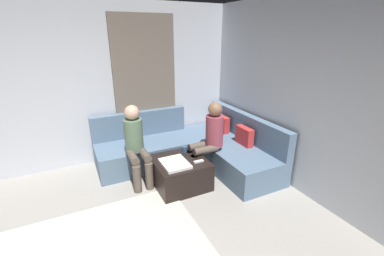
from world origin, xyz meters
TOP-DOWN VIEW (x-y plane):
  - wall_back at (0.00, 2.94)m, footprint 6.00×0.12m
  - wall_left at (-2.94, 0.00)m, footprint 0.12×6.00m
  - curtain_panel at (-2.84, 1.30)m, footprint 0.06×1.10m
  - sectional_couch at (-2.08, 1.88)m, footprint 2.10×2.55m
  - ottoman at (-1.52, 1.38)m, footprint 0.76×0.76m
  - folded_blanket at (-1.42, 1.26)m, footprint 0.44×0.36m
  - coffee_mug at (-1.74, 1.56)m, footprint 0.08×0.08m
  - game_remote at (-1.34, 1.60)m, footprint 0.05×0.15m
  - person_on_couch_back at (-1.64, 1.93)m, footprint 0.30×0.60m
  - person_on_couch_side at (-1.93, 0.84)m, footprint 0.60×0.30m

SIDE VIEW (x-z plane):
  - ottoman at x=-1.52m, z-range 0.00..0.42m
  - sectional_couch at x=-2.08m, z-range -0.15..0.72m
  - game_remote at x=-1.34m, z-range 0.42..0.44m
  - folded_blanket at x=-1.42m, z-range 0.42..0.46m
  - coffee_mug at x=-1.74m, z-range 0.42..0.52m
  - person_on_couch_back at x=-1.64m, z-range 0.06..1.26m
  - person_on_couch_side at x=-1.93m, z-range 0.06..1.26m
  - curtain_panel at x=-2.84m, z-range 0.00..2.50m
  - wall_back at x=0.00m, z-range 0.00..2.70m
  - wall_left at x=-2.94m, z-range 0.00..2.70m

